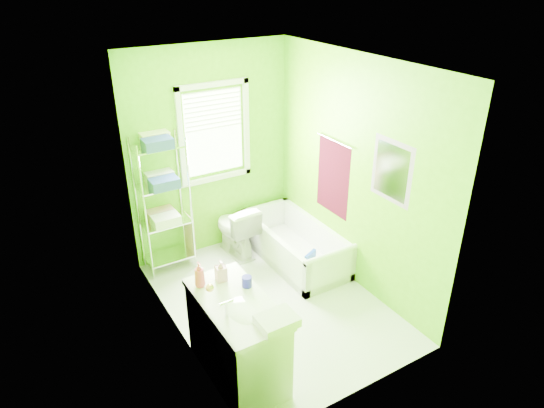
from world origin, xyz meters
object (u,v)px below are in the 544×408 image
toilet (236,229)px  wire_shelf_unit (163,190)px  vanity (238,335)px  bathtub (296,249)px

toilet → wire_shelf_unit: size_ratio=0.42×
vanity → wire_shelf_unit: wire_shelf_unit is taller
bathtub → toilet: bearing=136.4°
bathtub → wire_shelf_unit: 1.79m
bathtub → vanity: vanity is taller
bathtub → vanity: size_ratio=1.40×
vanity → wire_shelf_unit: (0.08, 1.98, 0.61)m
toilet → wire_shelf_unit: (-0.83, 0.15, 0.69)m
bathtub → toilet: 0.80m
bathtub → wire_shelf_unit: wire_shelf_unit is taller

